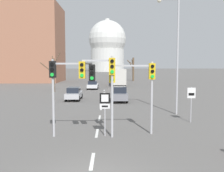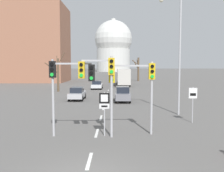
{
  "view_description": "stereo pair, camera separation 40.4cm",
  "coord_description": "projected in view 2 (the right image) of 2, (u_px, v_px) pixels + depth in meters",
  "views": [
    {
      "loc": [
        0.7,
        -8.43,
        4.11
      ],
      "look_at": [
        0.93,
        7.01,
        2.87
      ],
      "focal_mm": 40.0,
      "sensor_mm": 36.0,
      "label": 1
    },
    {
      "loc": [
        1.11,
        -8.44,
        4.11
      ],
      "look_at": [
        0.93,
        7.01,
        2.87
      ],
      "focal_mm": 40.0,
      "sensor_mm": 36.0,
      "label": 2
    }
  ],
  "objects": [
    {
      "name": "lane_stripe_1",
      "position": [
        97.0,
        133.0,
        15.32
      ],
      "size": [
        0.16,
        2.0,
        0.01
      ],
      "primitive_type": "cube",
      "color": "silver",
      "rests_on": "ground_plane"
    },
    {
      "name": "traffic_signal_near_left",
      "position": [
        67.0,
        78.0,
        14.38
      ],
      "size": [
        2.61,
        0.34,
        4.5
      ],
      "color": "#B2B2B7",
      "rests_on": "ground_plane"
    },
    {
      "name": "city_bus",
      "position": [
        123.0,
        76.0,
        52.56
      ],
      "size": [
        2.66,
        10.8,
        3.48
      ],
      "color": "beige",
      "rests_on": "ground_plane"
    },
    {
      "name": "lane_stripe_3",
      "position": [
        103.0,
        108.0,
        24.29
      ],
      "size": [
        0.16,
        2.0,
        0.01
      ],
      "primitive_type": "cube",
      "color": "silver",
      "rests_on": "ground_plane"
    },
    {
      "name": "speed_limit_sign",
      "position": [
        193.0,
        99.0,
        17.95
      ],
      "size": [
        0.6,
        0.08,
        2.59
      ],
      "color": "#B2B2B7",
      "rests_on": "ground_plane"
    },
    {
      "name": "bare_tree_right_near",
      "position": [
        138.0,
        68.0,
        68.16
      ],
      "size": [
        1.99,
        2.93,
        6.41
      ],
      "color": "brown",
      "rests_on": "ground_plane"
    },
    {
      "name": "lane_stripe_2",
      "position": [
        101.0,
        118.0,
        19.8
      ],
      "size": [
        0.16,
        2.0,
        0.01
      ],
      "primitive_type": "cube",
      "color": "silver",
      "rests_on": "ground_plane"
    },
    {
      "name": "lane_stripe_4",
      "position": [
        105.0,
        102.0,
        28.77
      ],
      "size": [
        0.16,
        2.0,
        0.01
      ],
      "primitive_type": "cube",
      "color": "silver",
      "rests_on": "ground_plane"
    },
    {
      "name": "sedan_mid_centre",
      "position": [
        123.0,
        94.0,
        28.68
      ],
      "size": [
        1.76,
        3.86,
        1.77
      ],
      "color": "slate",
      "rests_on": "ground_plane"
    },
    {
      "name": "bare_tree_left_near",
      "position": [
        58.0,
        73.0,
        40.02
      ],
      "size": [
        2.98,
        2.77,
        6.26
      ],
      "color": "brown",
      "rests_on": "ground_plane"
    },
    {
      "name": "apartment_block_left",
      "position": [
        32.0,
        44.0,
        65.53
      ],
      "size": [
        18.0,
        14.0,
        19.68
      ],
      "primitive_type": "cube",
      "color": "#9E664C",
      "rests_on": "ground_plane"
    },
    {
      "name": "lane_stripe_7",
      "position": [
        108.0,
        90.0,
        42.23
      ],
      "size": [
        0.16,
        2.0,
        0.01
      ],
      "primitive_type": "cube",
      "color": "silver",
      "rests_on": "ground_plane"
    },
    {
      "name": "lane_stripe_6",
      "position": [
        108.0,
        93.0,
        37.75
      ],
      "size": [
        0.16,
        2.0,
        0.01
      ],
      "primitive_type": "cube",
      "color": "silver",
      "rests_on": "ground_plane"
    },
    {
      "name": "lane_stripe_0",
      "position": [
        89.0,
        161.0,
        10.83
      ],
      "size": [
        0.16,
        2.0,
        0.01
      ],
      "primitive_type": "cube",
      "color": "silver",
      "rests_on": "ground_plane"
    },
    {
      "name": "street_lamp_right",
      "position": [
        177.0,
        46.0,
        20.67
      ],
      "size": [
        1.87,
        0.36,
        9.67
      ],
      "color": "#B2B2B7",
      "rests_on": "ground_plane"
    },
    {
      "name": "traffic_signal_centre_tall",
      "position": [
        101.0,
        76.0,
        14.17
      ],
      "size": [
        2.06,
        0.34,
        4.67
      ],
      "color": "#B2B2B7",
      "rests_on": "ground_plane"
    },
    {
      "name": "route_sign_post",
      "position": [
        104.0,
        106.0,
        14.54
      ],
      "size": [
        0.6,
        0.08,
        2.6
      ],
      "color": "#B2B2B7",
      "rests_on": "ground_plane"
    },
    {
      "name": "sedan_near_left",
      "position": [
        97.0,
        85.0,
        44.72
      ],
      "size": [
        1.89,
        4.52,
        1.47
      ],
      "color": "silver",
      "rests_on": "ground_plane"
    },
    {
      "name": "capitol_dome",
      "position": [
        113.0,
        46.0,
        185.0
      ],
      "size": [
        27.51,
        27.51,
        38.85
      ],
      "color": "silver",
      "rests_on": "ground_plane"
    },
    {
      "name": "lane_stripe_5",
      "position": [
        107.0,
        97.0,
        33.26
      ],
      "size": [
        0.16,
        2.0,
        0.01
      ],
      "primitive_type": "cube",
      "color": "silver",
      "rests_on": "ground_plane"
    },
    {
      "name": "traffic_signal_near_right",
      "position": [
        137.0,
        79.0,
        14.82
      ],
      "size": [
        2.74,
        0.34,
        4.38
      ],
      "color": "#B2B2B7",
      "rests_on": "ground_plane"
    },
    {
      "name": "sedan_near_right",
      "position": [
        77.0,
        93.0,
        30.3
      ],
      "size": [
        1.74,
        4.32,
        1.56
      ],
      "color": "#B7B7BC",
      "rests_on": "ground_plane"
    }
  ]
}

